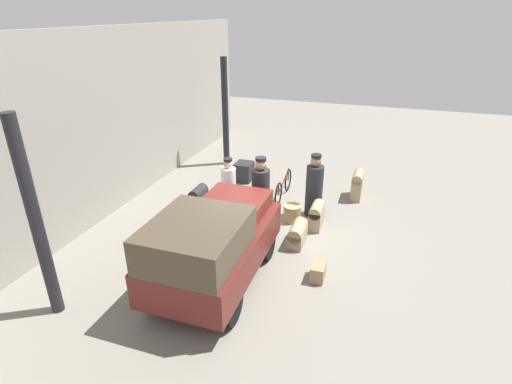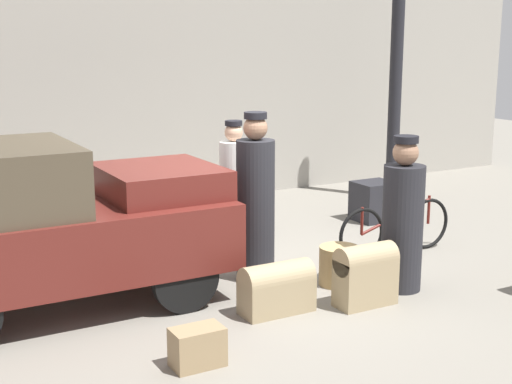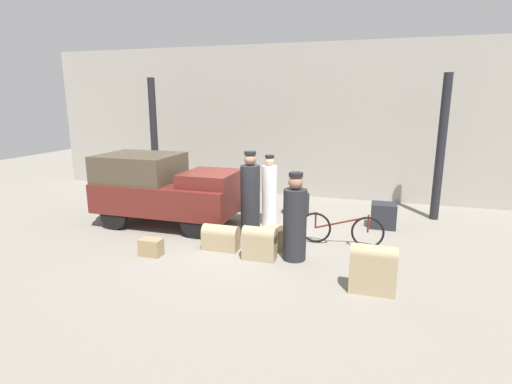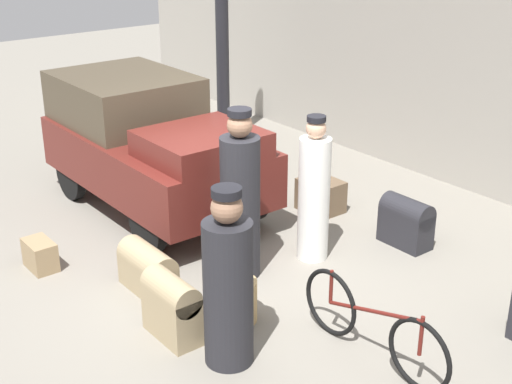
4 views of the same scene
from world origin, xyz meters
The scene contains 14 objects.
ground_plane centered at (0.00, 0.00, 0.00)m, with size 30.00×30.00×0.00m, color gray.
station_building_facade centered at (0.00, 4.08, 2.25)m, with size 16.00×0.15×4.50m.
canopy_pillar_left centered at (-3.68, 2.58, 1.76)m, with size 0.21×0.21×3.52m.
truck centered at (-2.11, 0.27, 0.90)m, with size 3.28×1.64×1.65m.
bicycle centered at (2.06, 0.02, 0.33)m, with size 1.70×0.04×0.69m.
wicker_basket centered at (0.81, -0.54, 0.21)m, with size 0.43×0.43×0.42m.
porter_standing_middle centered at (0.11, 0.06, 0.85)m, with size 0.42×0.42×1.85m.
porter_lifting_near_truck centered at (1.30, -0.97, 0.74)m, with size 0.43×0.43×1.64m.
conductor_in_dark_uniform centered at (0.30, 0.93, 0.77)m, with size 0.35×0.35×1.67m.
trunk_umber_medium centered at (-1.34, -1.60, 0.16)m, with size 0.42×0.26×0.33m.
trunk_wicker_pale centered at (0.75, 2.00, 0.31)m, with size 0.61×0.31×0.59m.
trunk_barrel_dark centered at (0.69, -1.17, 0.33)m, with size 0.62×0.29×0.63m.
suitcase_tan_flat centered at (-0.59, 1.90, 0.21)m, with size 0.54×0.43×0.42m.
suitcase_small_leather centered at (-0.19, -0.91, 0.25)m, with size 0.72×0.32×0.50m.
Camera 4 is at (5.59, -4.05, 3.77)m, focal length 50.00 mm.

